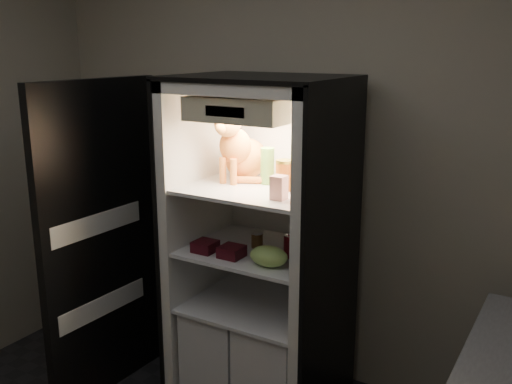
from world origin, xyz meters
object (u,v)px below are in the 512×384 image
condiment_jar (257,240)px  berry_box_left (205,246)px  soda_can_b (295,246)px  grape_bag (269,256)px  soda_can_c (290,246)px  refrigerator (263,270)px  mayo_tub (289,172)px  pepper_jar (306,171)px  cream_carton (279,188)px  soda_can_a (305,239)px  parmesan_shaker (267,166)px  berry_box_right (232,252)px  tabby_cat (241,151)px  salsa_jar (284,175)px

condiment_jar → berry_box_left: 0.29m
soda_can_b → grape_bag: (-0.07, -0.16, -0.02)m
soda_can_c → berry_box_left: bearing=-160.0°
grape_bag → berry_box_left: size_ratio=1.73×
refrigerator → mayo_tub: bearing=49.7°
pepper_jar → cream_carton: (-0.02, -0.26, -0.04)m
soda_can_a → pepper_jar: bearing=-69.1°
parmesan_shaker → mayo_tub: parmesan_shaker is taller
refrigerator → soda_can_c: 0.31m
pepper_jar → soda_can_b: size_ratio=1.39×
parmesan_shaker → soda_can_a: bearing=10.8°
parmesan_shaker → soda_can_a: size_ratio=1.75×
refrigerator → soda_can_a: bearing=17.1°
refrigerator → grape_bag: (0.18, -0.25, 0.20)m
berry_box_right → berry_box_left: bearing=-178.9°
condiment_jar → grape_bag: size_ratio=0.44×
grape_bag → berry_box_left: (-0.40, 0.00, -0.02)m
tabby_cat → condiment_jar: (0.15, -0.08, -0.47)m
salsa_jar → pepper_jar: pepper_jar is taller
parmesan_shaker → berry_box_left: size_ratio=1.69×
soda_can_a → berry_box_left: size_ratio=0.96×
tabby_cat → condiment_jar: tabby_cat is taller
refrigerator → berry_box_right: refrigerator is taller
salsa_jar → berry_box_left: (-0.37, -0.20, -0.40)m
soda_can_a → grape_bag: size_ratio=0.56×
soda_can_a → berry_box_left: 0.55m
tabby_cat → soda_can_a: tabby_cat is taller
condiment_jar → berry_box_right: condiment_jar is taller
refrigerator → pepper_jar: (0.24, 0.03, 0.60)m
mayo_tub → soda_can_a: bearing=-18.6°
parmesan_shaker → condiment_jar: (-0.02, -0.07, -0.40)m
mayo_tub → soda_can_c: bearing=-59.2°
soda_can_b → berry_box_right: soda_can_b is taller
salsa_jar → soda_can_c: salsa_jar is taller
refrigerator → soda_can_a: 0.31m
cream_carton → berry_box_left: cream_carton is taller
tabby_cat → pepper_jar: 0.41m
salsa_jar → pepper_jar: bearing=40.7°
cream_carton → pepper_jar: bearing=85.1°
refrigerator → pepper_jar: 0.64m
soda_can_a → soda_can_b: 0.16m
cream_carton → berry_box_right: 0.47m
soda_can_c → berry_box_right: soda_can_c is taller
soda_can_a → condiment_jar: 0.27m
parmesan_shaker → mayo_tub: bearing=45.0°
pepper_jar → berry_box_left: bearing=-149.2°
cream_carton → soda_can_a: 0.46m
cream_carton → soda_can_b: bearing=80.7°
refrigerator → soda_can_b: refrigerator is taller
cream_carton → grape_bag: size_ratio=0.58×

